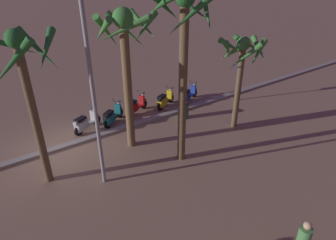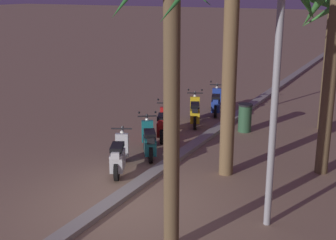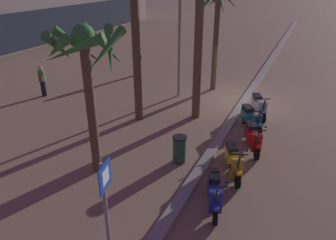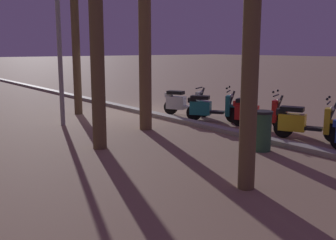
# 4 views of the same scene
# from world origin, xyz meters

# --- Properties ---
(ground_plane) EXTENTS (200.00, 200.00, 0.00)m
(ground_plane) POSITION_xyz_m (0.00, 0.00, 0.00)
(ground_plane) COLOR #93755B
(curb_strip) EXTENTS (60.00, 0.36, 0.12)m
(curb_strip) POSITION_xyz_m (0.00, -0.19, 0.06)
(curb_strip) COLOR gray
(curb_strip) RESTS_ON ground
(scooter_blue_tail_end) EXTENTS (1.73, 0.84, 1.17)m
(scooter_blue_tail_end) POSITION_xyz_m (-8.15, -1.04, 0.44)
(scooter_blue_tail_end) COLOR black
(scooter_blue_tail_end) RESTS_ON ground
(scooter_yellow_far_back) EXTENTS (1.68, 0.92, 1.17)m
(scooter_yellow_far_back) POSITION_xyz_m (-6.43, -1.14, 0.46)
(scooter_yellow_far_back) COLOR black
(scooter_yellow_far_back) RESTS_ON ground
(scooter_red_last_in_row) EXTENTS (1.70, 0.88, 1.17)m
(scooter_red_last_in_row) POSITION_xyz_m (-4.60, -1.40, 0.46)
(scooter_red_last_in_row) COLOR black
(scooter_red_last_in_row) RESTS_ON ground
(scooter_teal_mid_centre) EXTENTS (1.57, 1.13, 1.17)m
(scooter_teal_mid_centre) POSITION_xyz_m (-2.98, -1.00, 0.46)
(scooter_teal_mid_centre) COLOR black
(scooter_teal_mid_centre) RESTS_ON ground
(scooter_silver_mid_rear) EXTENTS (1.67, 0.94, 1.04)m
(scooter_silver_mid_rear) POSITION_xyz_m (-1.54, -1.06, 0.46)
(scooter_silver_mid_rear) COLOR black
(scooter_silver_mid_rear) RESTS_ON ground
(crossing_sign) EXTENTS (0.59, 0.18, 2.40)m
(crossing_sign) POSITION_xyz_m (-10.76, 0.60, 1.50)
(crossing_sign) COLOR #939399
(crossing_sign) RESTS_ON ground
(palm_tree_near_sign) EXTENTS (2.29, 2.28, 4.61)m
(palm_tree_near_sign) POSITION_xyz_m (-8.09, 2.87, 3.60)
(palm_tree_near_sign) COLOR brown
(palm_tree_near_sign) RESTS_ON ground
(palm_tree_far_corner) EXTENTS (2.38, 2.46, 5.71)m
(palm_tree_far_corner) POSITION_xyz_m (1.01, 1.76, 4.34)
(palm_tree_far_corner) COLOR brown
(palm_tree_far_corner) RESTS_ON ground
(palm_tree_mid_walkway) EXTENTS (2.74, 2.60, 6.06)m
(palm_tree_mid_walkway) POSITION_xyz_m (-2.81, 1.43, 4.52)
(palm_tree_mid_walkway) COLOR brown
(palm_tree_mid_walkway) RESTS_ON ground
(pedestrian_window_shopping) EXTENTS (0.45, 0.39, 1.57)m
(pedestrian_window_shopping) POSITION_xyz_m (-3.56, 9.43, 0.83)
(pedestrian_window_shopping) COLOR black
(pedestrian_window_shopping) RESTS_ON ground
(pedestrian_by_palm_tree) EXTENTS (0.38, 0.45, 1.74)m
(pedestrian_by_palm_tree) POSITION_xyz_m (1.66, 6.86, 0.93)
(pedestrian_by_palm_tree) COLOR brown
(pedestrian_by_palm_tree) RESTS_ON ground
(litter_bin) EXTENTS (0.48, 0.48, 0.95)m
(litter_bin) POSITION_xyz_m (-6.54, 0.64, 0.48)
(litter_bin) COLOR #2D5638
(litter_bin) RESTS_ON ground
(street_lamp) EXTENTS (0.36, 0.36, 7.45)m
(street_lamp) POSITION_xyz_m (-0.67, 3.11, 4.48)
(street_lamp) COLOR #939399
(street_lamp) RESTS_ON ground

